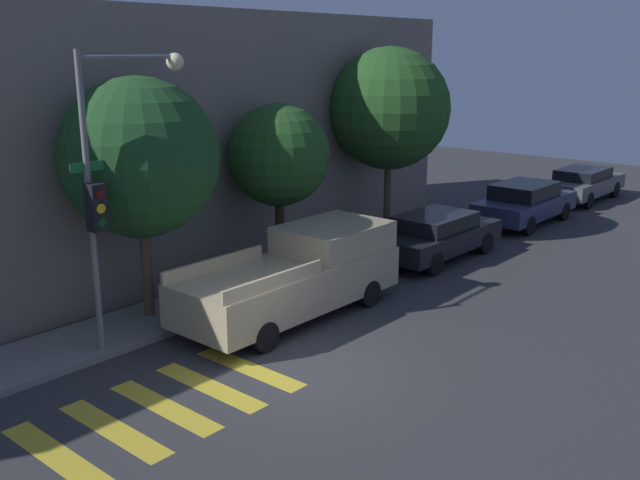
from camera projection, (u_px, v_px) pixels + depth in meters
name	position (u px, v px, depth m)	size (l,w,h in m)	color
ground_plane	(298.00, 372.00, 13.46)	(60.00, 60.00, 0.00)	#333335
sidewalk	(163.00, 316.00, 16.07)	(26.00, 1.92, 0.14)	slate
building_row	(49.00, 150.00, 17.96)	(26.00, 6.00, 6.91)	slate
crosswalk	(164.00, 407.00, 12.14)	(4.44, 2.60, 0.00)	gold
traffic_light_pole	(113.00, 168.00, 13.54)	(2.69, 0.56, 5.91)	slate
pickup_truck	(299.00, 274.00, 16.24)	(5.61, 2.11, 1.89)	tan
sedan_near_corner	(436.00, 235.00, 20.59)	(4.53, 1.85, 1.35)	black
sedan_middle	(525.00, 202.00, 24.78)	(4.59, 1.88, 1.45)	#2D3351
sedan_far_end	(583.00, 183.00, 28.67)	(4.66, 1.78, 1.31)	#4C5156
tree_near_corner	(140.00, 158.00, 15.10)	(3.42, 3.42, 5.39)	brown
tree_midblock	(279.00, 156.00, 18.29)	(2.65, 2.65, 4.60)	#42301E
tree_far_end	(389.00, 109.00, 21.60)	(3.70, 3.70, 6.02)	brown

